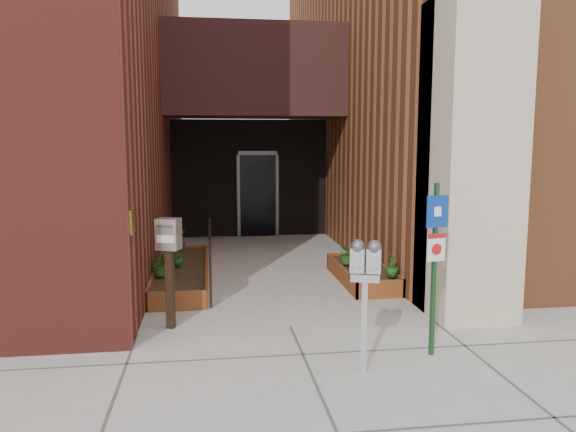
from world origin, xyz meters
name	(u,v)px	position (x,y,z in m)	size (l,w,h in m)	color
ground	(290,327)	(0.00, 0.00, 0.00)	(80.00, 80.00, 0.00)	#9E9991
architecture	(242,36)	(-0.18, 6.89, 4.98)	(20.00, 14.60, 10.00)	maroon
planter_left	(182,274)	(-1.55, 2.70, 0.13)	(0.90, 3.60, 0.30)	brown
planter_right	(362,274)	(1.60, 2.20, 0.13)	(0.80, 2.20, 0.30)	brown
handrail	(210,239)	(-1.05, 2.65, 0.75)	(0.04, 3.34, 0.90)	black
parking_meter	(365,270)	(0.57, -1.58, 1.12)	(0.34, 0.21, 1.45)	#B5B5B8
sign_post	(435,251)	(1.49, -1.21, 1.23)	(0.27, 0.09, 2.01)	#163E1C
payment_dropbox	(169,250)	(-1.58, 0.17, 1.06)	(0.35, 0.30, 1.47)	black
shrub_left_a	(161,264)	(-1.85, 1.92, 0.50)	(0.35, 0.35, 0.39)	#295919
shrub_left_b	(164,253)	(-1.85, 2.76, 0.49)	(0.21, 0.21, 0.39)	#1C5518
shrub_left_c	(178,256)	(-1.61, 2.63, 0.46)	(0.18, 0.18, 0.32)	#18561A
shrub_left_d	(182,238)	(-1.61, 4.30, 0.49)	(0.20, 0.20, 0.39)	#18561E
shrub_right_a	(392,265)	(1.85, 1.33, 0.48)	(0.21, 0.21, 0.37)	#1C5618
shrub_right_b	(354,249)	(1.63, 2.88, 0.46)	(0.17, 0.17, 0.32)	#1F5E1A
shrub_right_c	(347,254)	(1.35, 2.31, 0.49)	(0.34, 0.34, 0.38)	#1B5317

